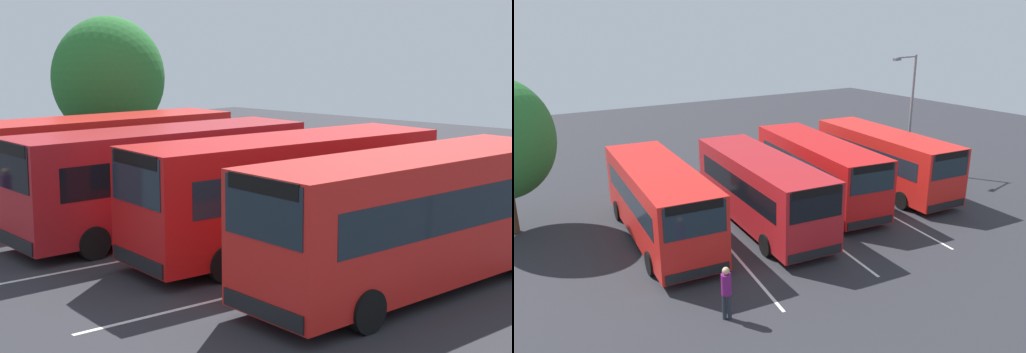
{
  "view_description": "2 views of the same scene",
  "coord_description": "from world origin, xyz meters",
  "views": [
    {
      "loc": [
        14.87,
        15.84,
        5.64
      ],
      "look_at": [
        -1.04,
        0.49,
        1.86
      ],
      "focal_mm": 54.66,
      "sensor_mm": 36.0,
      "label": 1
    },
    {
      "loc": [
        18.13,
        -12.89,
        8.84
      ],
      "look_at": [
        -1.23,
        -0.45,
        1.57
      ],
      "focal_mm": 34.33,
      "sensor_mm": 36.0,
      "label": 2
    }
  ],
  "objects": [
    {
      "name": "bus_far_right",
      "position": [
        -0.2,
        6.32,
        1.73
      ],
      "size": [
        9.5,
        3.39,
        3.17
      ],
      "rotation": [
        0.0,
        0.0,
        -0.09
      ],
      "color": "red",
      "rests_on": "ground"
    },
    {
      "name": "pedestrian",
      "position": [
        6.28,
        -6.87,
        1.06
      ],
      "size": [
        0.44,
        0.44,
        1.79
      ],
      "rotation": [
        0.0,
        0.0,
        2.6
      ],
      "color": "#232833",
      "rests_on": "ground"
    },
    {
      "name": "lane_stripe_inner_right",
      "position": [
        0.0,
        4.17,
        0.0
      ],
      "size": [
        13.89,
        2.1,
        0.01
      ],
      "primitive_type": "cube",
      "rotation": [
        0.0,
        0.0,
        -0.14
      ],
      "color": "silver",
      "rests_on": "ground"
    },
    {
      "name": "bus_far_left",
      "position": [
        -0.56,
        -6.39,
        1.73
      ],
      "size": [
        9.49,
        3.34,
        3.17
      ],
      "rotation": [
        0.0,
        0.0,
        -0.09
      ],
      "color": "red",
      "rests_on": "ground"
    },
    {
      "name": "ground_plane",
      "position": [
        0.0,
        0.0,
        0.0
      ],
      "size": [
        68.85,
        68.85,
        0.0
      ],
      "primitive_type": "plane",
      "color": "#2B2B30"
    },
    {
      "name": "bus_center_left",
      "position": [
        0.46,
        -2.01,
        1.73
      ],
      "size": [
        9.5,
        3.44,
        3.17
      ],
      "rotation": [
        0.0,
        0.0,
        -0.1
      ],
      "color": "#AD191E",
      "rests_on": "ground"
    },
    {
      "name": "lane_stripe_inner_left",
      "position": [
        0.0,
        0.0,
        0.0
      ],
      "size": [
        13.89,
        2.1,
        0.01
      ],
      "primitive_type": "cube",
      "rotation": [
        0.0,
        0.0,
        -0.14
      ],
      "color": "silver",
      "rests_on": "ground"
    },
    {
      "name": "lane_stripe_outer_left",
      "position": [
        0.0,
        -4.17,
        0.0
      ],
      "size": [
        13.89,
        2.1,
        0.01
      ],
      "primitive_type": "cube",
      "rotation": [
        0.0,
        0.0,
        -0.14
      ],
      "color": "silver",
      "rests_on": "ground"
    },
    {
      "name": "bus_center_right",
      "position": [
        -0.6,
        2.05,
        1.73
      ],
      "size": [
        9.56,
        3.82,
        3.17
      ],
      "rotation": [
        0.0,
        0.0,
        -0.14
      ],
      "color": "red",
      "rests_on": "ground"
    },
    {
      "name": "street_lamp",
      "position": [
        -1.87,
        9.89,
        4.08
      ],
      "size": [
        0.6,
        2.31,
        7.05
      ],
      "rotation": [
        0.0,
        0.0,
        -1.38
      ],
      "color": "gray",
      "rests_on": "ground"
    }
  ]
}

